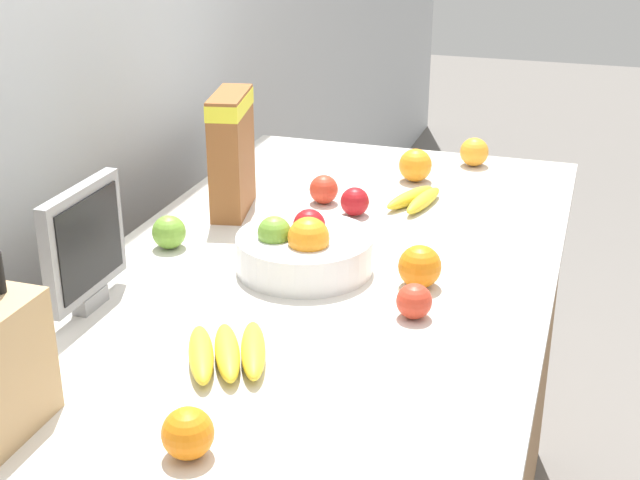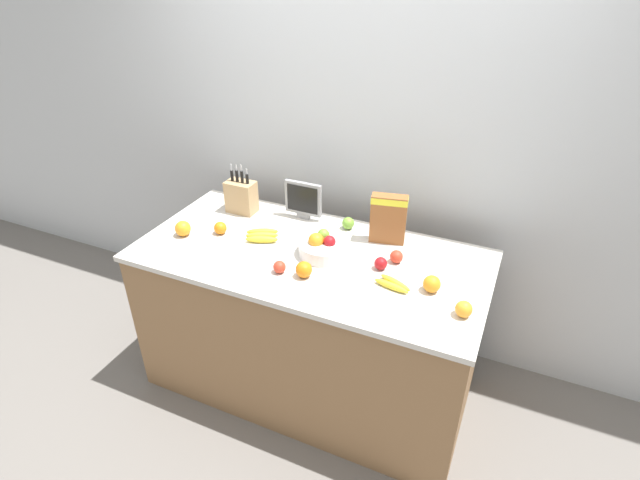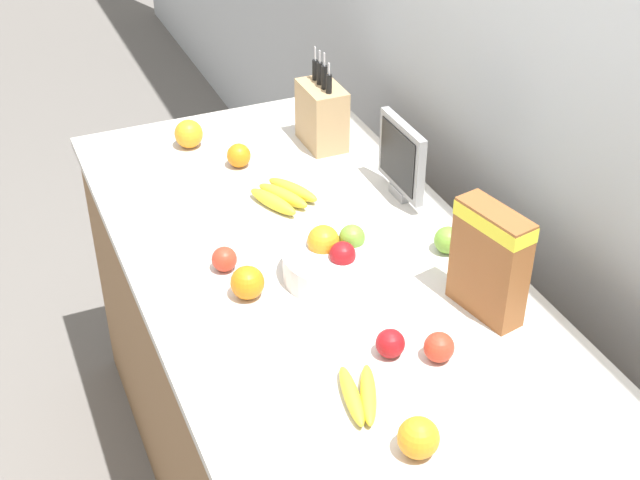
{
  "view_description": "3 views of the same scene",
  "coord_description": "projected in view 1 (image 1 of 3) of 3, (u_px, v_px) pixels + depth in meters",
  "views": [
    {
      "loc": [
        -1.45,
        -0.49,
        1.68
      ],
      "look_at": [
        0.04,
        -0.01,
        1.02
      ],
      "focal_mm": 50.0,
      "sensor_mm": 36.0,
      "label": 1
    },
    {
      "loc": [
        0.97,
        -2.02,
        2.36
      ],
      "look_at": [
        0.07,
        -0.03,
        1.05
      ],
      "focal_mm": 28.0,
      "sensor_mm": 36.0,
      "label": 2
    },
    {
      "loc": [
        1.7,
        -0.71,
        2.26
      ],
      "look_at": [
        -0.0,
        0.01,
        1.0
      ],
      "focal_mm": 50.0,
      "sensor_mm": 36.0,
      "label": 3
    }
  ],
  "objects": [
    {
      "name": "small_monitor",
      "position": [
        85.0,
        245.0,
        1.57
      ],
      "size": [
        0.23,
        0.03,
        0.23
      ],
      "color": "gray",
      "rests_on": "counter"
    },
    {
      "name": "cereal_box",
      "position": [
        232.0,
        147.0,
        2.01
      ],
      "size": [
        0.2,
        0.11,
        0.28
      ],
      "rotation": [
        0.0,
        0.0,
        0.2
      ],
      "color": "brown",
      "rests_on": "counter"
    },
    {
      "name": "fruit_bowl",
      "position": [
        304.0,
        249.0,
        1.75
      ],
      "size": [
        0.27,
        0.27,
        0.13
      ],
      "color": "silver",
      "rests_on": "counter"
    },
    {
      "name": "banana_bunch_left",
      "position": [
        417.0,
        199.0,
        2.09
      ],
      "size": [
        0.19,
        0.12,
        0.03
      ],
      "rotation": [
        0.0,
        0.0,
        5.99
      ],
      "color": "yellow",
      "rests_on": "counter"
    },
    {
      "name": "banana_bunch_right",
      "position": [
        227.0,
        352.0,
        1.43
      ],
      "size": [
        0.22,
        0.19,
        0.04
      ],
      "rotation": [
        0.0,
        0.0,
        0.47
      ],
      "color": "yellow",
      "rests_on": "counter"
    },
    {
      "name": "apple_leftmost",
      "position": [
        169.0,
        232.0,
        1.86
      ],
      "size": [
        0.07,
        0.07,
        0.07
      ],
      "primitive_type": "sphere",
      "color": "#6B9E33",
      "rests_on": "counter"
    },
    {
      "name": "apple_near_bananas",
      "position": [
        414.0,
        301.0,
        1.57
      ],
      "size": [
        0.06,
        0.06,
        0.06
      ],
      "primitive_type": "sphere",
      "color": "red",
      "rests_on": "counter"
    },
    {
      "name": "apple_by_knife_block",
      "position": [
        324.0,
        189.0,
        2.1
      ],
      "size": [
        0.07,
        0.07,
        0.07
      ],
      "primitive_type": "sphere",
      "color": "red",
      "rests_on": "counter"
    },
    {
      "name": "apple_rear",
      "position": [
        355.0,
        202.0,
        2.03
      ],
      "size": [
        0.07,
        0.07,
        0.07
      ],
      "primitive_type": "sphere",
      "color": "#A31419",
      "rests_on": "counter"
    },
    {
      "name": "orange_by_cereal",
      "position": [
        415.0,
        165.0,
        2.25
      ],
      "size": [
        0.08,
        0.08,
        0.08
      ],
      "primitive_type": "sphere",
      "color": "orange",
      "rests_on": "counter"
    },
    {
      "name": "orange_front_left",
      "position": [
        474.0,
        152.0,
        2.36
      ],
      "size": [
        0.08,
        0.08,
        0.08
      ],
      "primitive_type": "sphere",
      "color": "orange",
      "rests_on": "counter"
    },
    {
      "name": "orange_near_bowl",
      "position": [
        188.0,
        433.0,
        1.2
      ],
      "size": [
        0.07,
        0.07,
        0.07
      ],
      "primitive_type": "sphere",
      "color": "orange",
      "rests_on": "counter"
    },
    {
      "name": "orange_mid_right",
      "position": [
        420.0,
        267.0,
        1.68
      ],
      "size": [
        0.08,
        0.08,
        0.08
      ],
      "primitive_type": "sphere",
      "color": "orange",
      "rests_on": "counter"
    }
  ]
}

